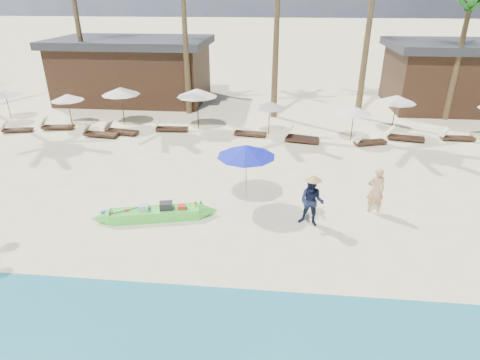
# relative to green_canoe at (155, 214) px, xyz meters

# --- Properties ---
(ground) EXTENTS (240.00, 240.00, 0.00)m
(ground) POSITION_rel_green_canoe_xyz_m (1.64, -0.86, -0.21)
(ground) COLOR #FBECB9
(ground) RESTS_ON ground
(green_canoe) EXTENTS (4.85, 1.46, 0.63)m
(green_canoe) POSITION_rel_green_canoe_xyz_m (0.00, 0.00, 0.00)
(green_canoe) COLOR #4DE144
(green_canoe) RESTS_ON ground
(tourist) EXTENTS (0.67, 0.47, 1.73)m
(tourist) POSITION_rel_green_canoe_xyz_m (7.67, 1.29, 0.66)
(tourist) COLOR tan
(tourist) RESTS_ON ground
(vendor_green) EXTENTS (1.00, 0.87, 1.73)m
(vendor_green) POSITION_rel_green_canoe_xyz_m (5.36, 0.17, 0.66)
(vendor_green) COLOR #141C38
(vendor_green) RESTS_ON ground
(blue_umbrella) EXTENTS (2.13, 2.13, 2.29)m
(blue_umbrella) POSITION_rel_green_canoe_xyz_m (3.03, 1.57, 1.86)
(blue_umbrella) COLOR #99999E
(blue_umbrella) RESTS_ON ground
(resort_parasol_2) EXTENTS (1.77, 1.77, 1.83)m
(resort_parasol_2) POSITION_rel_green_canoe_xyz_m (-12.53, 10.95, 1.44)
(resort_parasol_2) COLOR #372016
(resort_parasol_2) RESTS_ON ground
(resort_parasol_3) EXTENTS (1.84, 1.84, 1.90)m
(resort_parasol_3) POSITION_rel_green_canoe_xyz_m (-8.03, 9.96, 1.50)
(resort_parasol_3) COLOR #372016
(resort_parasol_3) RESTS_ON ground
(lounger_3_left) EXTENTS (1.74, 0.88, 0.56)m
(lounger_3_left) POSITION_rel_green_canoe_xyz_m (-10.66, 8.52, -0.02)
(lounger_3_left) COLOR #372016
(lounger_3_left) RESTS_ON ground
(lounger_3_right) EXTENTS (1.91, 0.80, 0.63)m
(lounger_3_right) POSITION_rel_green_canoe_xyz_m (-8.66, 9.22, -0.00)
(lounger_3_right) COLOR #372016
(lounger_3_right) RESTS_ON ground
(resort_parasol_4) EXTENTS (2.18, 2.18, 2.25)m
(resort_parasol_4) POSITION_rel_green_canoe_xyz_m (-5.02, 10.48, 1.82)
(resort_parasol_4) COLOR #372016
(resort_parasol_4) RESTS_ON ground
(lounger_4_left) EXTENTS (1.99, 0.80, 0.66)m
(lounger_4_left) POSITION_rel_green_canoe_xyz_m (-5.64, 8.24, 0.01)
(lounger_4_left) COLOR #372016
(lounger_4_left) RESTS_ON ground
(lounger_4_right) EXTENTS (2.02, 0.96, 0.66)m
(lounger_4_right) POSITION_rel_green_canoe_xyz_m (-4.68, 8.80, 0.01)
(lounger_4_right) COLOR #372016
(lounger_4_right) RESTS_ON ground
(resort_parasol_5) EXTENTS (2.27, 2.27, 2.34)m
(resort_parasol_5) POSITION_rel_green_canoe_xyz_m (-0.48, 10.17, 1.90)
(resort_parasol_5) COLOR #372016
(resort_parasol_5) RESTS_ON ground
(lounger_5_left) EXTENTS (1.90, 0.67, 0.64)m
(lounger_5_left) POSITION_rel_green_canoe_xyz_m (-2.03, 9.57, 0.00)
(lounger_5_left) COLOR #372016
(lounger_5_left) RESTS_ON ground
(resort_parasol_6) EXTENTS (1.81, 1.81, 1.86)m
(resort_parasol_6) POSITION_rel_green_canoe_xyz_m (3.61, 9.60, 1.47)
(resort_parasol_6) COLOR #372016
(resort_parasol_6) RESTS_ON ground
(lounger_6_left) EXTENTS (1.88, 0.81, 0.62)m
(lounger_6_left) POSITION_rel_green_canoe_xyz_m (2.48, 9.23, -0.00)
(lounger_6_left) COLOR #372016
(lounger_6_left) RESTS_ON ground
(lounger_6_right) EXTENTS (1.93, 0.91, 0.63)m
(lounger_6_right) POSITION_rel_green_canoe_xyz_m (5.28, 8.44, 0.00)
(lounger_6_right) COLOR #372016
(lounger_6_right) RESTS_ON ground
(resort_parasol_7) EXTENTS (1.81, 1.81, 1.87)m
(resort_parasol_7) POSITION_rel_green_canoe_xyz_m (8.01, 8.99, 1.47)
(resort_parasol_7) COLOR #372016
(resort_parasol_7) RESTS_ON ground
(lounger_7_left) EXTENTS (1.83, 0.95, 0.60)m
(lounger_7_left) POSITION_rel_green_canoe_xyz_m (5.32, 8.84, -0.01)
(lounger_7_left) COLOR #372016
(lounger_7_left) RESTS_ON ground
(lounger_7_right) EXTENTS (1.83, 1.05, 0.60)m
(lounger_7_right) POSITION_rel_green_canoe_xyz_m (8.80, 8.40, -0.01)
(lounger_7_right) COLOR #372016
(lounger_7_right) RESTS_ON ground
(resort_parasol_8) EXTENTS (2.09, 2.09, 2.15)m
(resort_parasol_8) POSITION_rel_green_canoe_xyz_m (10.48, 10.52, 1.73)
(resort_parasol_8) COLOR #372016
(resort_parasol_8) RESTS_ON ground
(lounger_8_left) EXTENTS (2.04, 1.00, 0.66)m
(lounger_8_left) POSITION_rel_green_canoe_xyz_m (10.79, 9.31, 0.01)
(lounger_8_left) COLOR #372016
(lounger_8_left) RESTS_ON ground
(lounger_9_left) EXTENTS (1.77, 0.56, 0.60)m
(lounger_9_left) POSITION_rel_green_canoe_xyz_m (13.57, 9.59, -0.01)
(lounger_9_left) COLOR #372016
(lounger_9_left) RESTS_ON ground
(pavilion_west) EXTENTS (10.80, 6.60, 4.30)m
(pavilion_west) POSITION_rel_green_canoe_xyz_m (-6.36, 16.64, 1.98)
(pavilion_west) COLOR #372016
(pavilion_west) RESTS_ON ground
(pavilion_east) EXTENTS (8.80, 6.60, 4.30)m
(pavilion_east) POSITION_rel_green_canoe_xyz_m (15.64, 16.64, 1.99)
(pavilion_east) COLOR #372016
(pavilion_east) RESTS_ON ground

